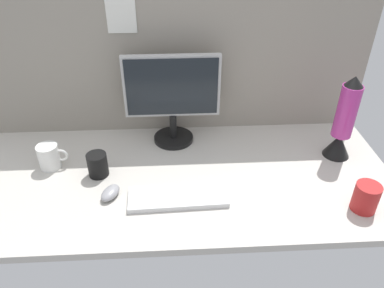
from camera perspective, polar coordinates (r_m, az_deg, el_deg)
The scene contains 9 objects.
ground_plane at distance 154.36cm, azimuth -3.14°, elevation -4.83°, with size 180.00×80.00×3.00cm, color beige.
cubicle_wall_back at distance 168.78cm, azimuth -3.67°, elevation 13.08°, with size 180.00×5.50×69.86cm.
monitor at distance 162.49cm, azimuth -3.05°, elevation 7.43°, with size 41.51×18.00×40.71cm.
keyboard at distance 140.62cm, azimuth -2.14°, elevation -8.09°, with size 37.00×13.00×2.00cm, color silver.
mouse at distance 144.49cm, azimuth -12.39°, elevation -7.30°, with size 5.60×9.60×3.40cm, color #99999E.
mug_red_plastic at distance 147.45cm, azimuth 25.06°, elevation -7.42°, with size 8.92×8.92×10.73cm.
mug_ceramic_white at distance 163.97cm, azimuth -20.99°, elevation -1.82°, with size 12.20×8.59×10.49cm.
mug_black_travel at distance 154.04cm, azimuth -14.25°, elevation -3.09°, with size 8.07×8.07×9.81cm.
lava_lamp at distance 166.94cm, azimuth 22.15°, elevation 2.81°, with size 11.31×11.31×37.03cm.
Camera 1 is at (1.75, -120.04, 95.52)cm, focal length 34.85 mm.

